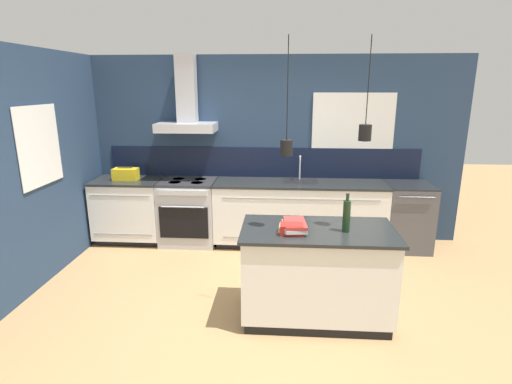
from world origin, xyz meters
The scene contains 12 objects.
ground_plane centered at (0.00, 0.00, 0.00)m, with size 16.00×16.00×0.00m, color #A87F51.
wall_back centered at (-0.07, 2.00, 1.35)m, with size 5.60×2.27×2.60m.
wall_left centered at (-2.43, 0.70, 1.30)m, with size 0.08×3.80×2.60m.
counter_run_left centered at (-1.89, 1.69, 0.46)m, with size 0.96×0.64×0.91m.
counter_run_sink centered at (0.53, 1.69, 0.46)m, with size 2.36×0.64×1.25m.
oven_range centered at (-1.03, 1.69, 0.46)m, with size 0.78×0.66×0.91m.
dishwasher centered at (2.00, 1.69, 0.46)m, with size 0.60×0.65×0.91m.
kitchen_island centered at (0.63, -0.13, 0.46)m, with size 1.43×0.77×0.91m.
bottle_on_island centered at (0.87, -0.18, 1.06)m, with size 0.07×0.07×0.36m.
book_stack centered at (0.40, -0.19, 0.95)m, with size 0.27×0.35×0.09m.
red_supply_box centered at (0.38, -0.28, 0.96)m, with size 0.20×0.15×0.09m.
yellow_toolbox centered at (-1.91, 1.69, 0.99)m, with size 0.34×0.18×0.19m.
Camera 1 is at (0.29, -3.64, 2.20)m, focal length 28.00 mm.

